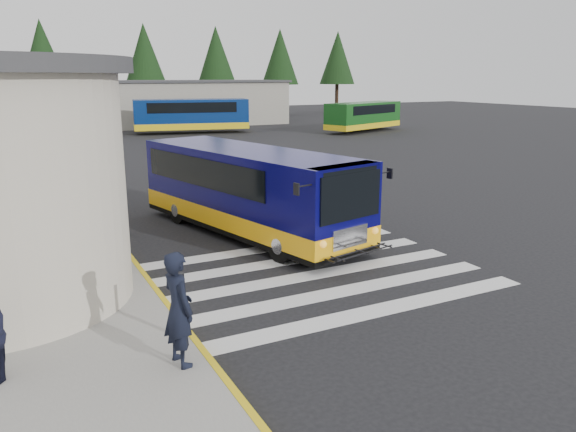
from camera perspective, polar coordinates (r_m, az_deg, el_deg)
name	(u,v)px	position (r m, az deg, el deg)	size (l,w,h in m)	color
ground	(311,263)	(14.25, 2.39, -4.79)	(140.00, 140.00, 0.00)	black
curb_strip	(117,241)	(16.56, -17.00, -2.42)	(0.12, 34.00, 0.16)	yellow
crosswalk	(310,276)	(13.36, 2.22, -6.06)	(8.00, 5.35, 0.01)	silver
depot_building	(146,103)	(55.25, -14.18, 11.05)	(26.40, 8.40, 4.20)	gray
tree_line	(128,54)	(63.10, -15.93, 15.51)	(58.40, 4.40, 10.00)	black
transit_bus	(249,194)	(16.67, -3.99, 2.27)	(4.60, 9.21, 2.52)	#08064D
pedestrian_a	(179,309)	(9.00, -11.06, -9.23)	(0.68, 0.45, 1.86)	black
bollard	(183,306)	(9.92, -10.63, -9.02)	(0.10, 0.10, 1.21)	black
far_bus_a	(191,114)	(47.45, -9.82, 10.15)	(9.51, 4.31, 2.37)	navy
far_bus_b	(364,115)	(48.60, 7.69, 10.11)	(8.41, 5.09, 2.10)	#134A16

